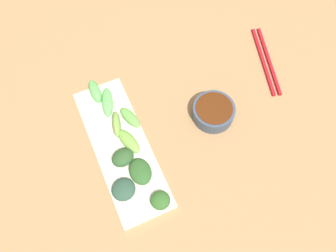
# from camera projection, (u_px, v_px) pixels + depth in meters

# --- Properties ---
(tabletop) EXTENTS (2.10, 2.10, 0.02)m
(tabletop) POSITION_uv_depth(u_px,v_px,m) (167.00, 131.00, 0.88)
(tabletop) COLOR #99744B
(tabletop) RESTS_ON ground
(sauce_bowl) EXTENTS (0.11, 0.11, 0.04)m
(sauce_bowl) POSITION_uv_depth(u_px,v_px,m) (213.00, 112.00, 0.87)
(sauce_bowl) COLOR #374558
(sauce_bowl) RESTS_ON tabletop
(serving_plate) EXTENTS (0.13, 0.38, 0.01)m
(serving_plate) POSITION_uv_depth(u_px,v_px,m) (121.00, 147.00, 0.85)
(serving_plate) COLOR silver
(serving_plate) RESTS_ON tabletop
(broccoli_leafy_0) EXTENTS (0.05, 0.05, 0.02)m
(broccoli_leafy_0) POSITION_uv_depth(u_px,v_px,m) (160.00, 200.00, 0.77)
(broccoli_leafy_0) COLOR #2C5823
(broccoli_leafy_0) RESTS_ON serving_plate
(broccoli_leafy_1) EXTENTS (0.06, 0.05, 0.03)m
(broccoli_leafy_1) POSITION_uv_depth(u_px,v_px,m) (123.00, 157.00, 0.81)
(broccoli_leafy_1) COLOR #294C25
(broccoli_leafy_1) RESTS_ON serving_plate
(broccoli_stalk_2) EXTENTS (0.04, 0.07, 0.03)m
(broccoli_stalk_2) POSITION_uv_depth(u_px,v_px,m) (117.00, 124.00, 0.85)
(broccoli_stalk_2) COLOR #75A146
(broccoli_stalk_2) RESTS_ON serving_plate
(broccoli_stalk_3) EXTENTS (0.05, 0.09, 0.02)m
(broccoli_stalk_3) POSITION_uv_depth(u_px,v_px,m) (107.00, 102.00, 0.88)
(broccoli_stalk_3) COLOR #5FB259
(broccoli_stalk_3) RESTS_ON serving_plate
(broccoli_stalk_4) EXTENTS (0.05, 0.08, 0.02)m
(broccoli_stalk_4) POSITION_uv_depth(u_px,v_px,m) (130.00, 117.00, 0.87)
(broccoli_stalk_4) COLOR #62A646
(broccoli_stalk_4) RESTS_ON serving_plate
(broccoli_leafy_5) EXTENTS (0.07, 0.07, 0.02)m
(broccoli_leafy_5) POSITION_uv_depth(u_px,v_px,m) (124.00, 189.00, 0.78)
(broccoli_leafy_5) COLOR #284635
(broccoli_leafy_5) RESTS_ON serving_plate
(broccoli_stalk_6) EXTENTS (0.05, 0.08, 0.02)m
(broccoli_stalk_6) POSITION_uv_depth(u_px,v_px,m) (129.00, 142.00, 0.83)
(broccoli_stalk_6) COLOR #6FA342
(broccoli_stalk_6) RESTS_ON serving_plate
(broccoli_leafy_7) EXTENTS (0.05, 0.07, 0.02)m
(broccoli_leafy_7) POSITION_uv_depth(u_px,v_px,m) (140.00, 172.00, 0.80)
(broccoli_leafy_7) COLOR #295323
(broccoli_leafy_7) RESTS_ON serving_plate
(broccoli_stalk_8) EXTENTS (0.03, 0.07, 0.03)m
(broccoli_stalk_8) POSITION_uv_depth(u_px,v_px,m) (95.00, 91.00, 0.89)
(broccoli_stalk_8) COLOR #5CB957
(broccoli_stalk_8) RESTS_ON serving_plate
(chopsticks) EXTENTS (0.09, 0.23, 0.01)m
(chopsticks) POSITION_uv_depth(u_px,v_px,m) (266.00, 61.00, 0.97)
(chopsticks) COLOR #B3131C
(chopsticks) RESTS_ON tabletop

